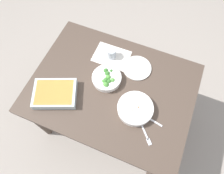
{
  "coord_description": "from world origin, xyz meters",
  "views": [
    {
      "loc": [
        0.25,
        -0.6,
        2.09
      ],
      "look_at": [
        0.0,
        0.0,
        0.74
      ],
      "focal_mm": 32.45,
      "sensor_mm": 36.0,
      "label": 1
    }
  ],
  "objects_px": {
    "broccoli_bowl": "(107,78)",
    "side_plate": "(137,68)",
    "stew_bowl": "(135,108)",
    "spoon_by_broccoli": "(110,68)",
    "spoon_by_stew": "(147,117)",
    "baking_dish": "(55,94)",
    "fork_on_table": "(146,134)",
    "drink_cup": "(112,54)"
  },
  "relations": [
    {
      "from": "baking_dish",
      "to": "fork_on_table",
      "type": "distance_m",
      "value": 0.69
    },
    {
      "from": "side_plate",
      "to": "spoon_by_stew",
      "type": "height_order",
      "value": "side_plate"
    },
    {
      "from": "broccoli_bowl",
      "to": "baking_dish",
      "type": "distance_m",
      "value": 0.39
    },
    {
      "from": "drink_cup",
      "to": "side_plate",
      "type": "height_order",
      "value": "drink_cup"
    },
    {
      "from": "stew_bowl",
      "to": "spoon_by_broccoli",
      "type": "distance_m",
      "value": 0.38
    },
    {
      "from": "broccoli_bowl",
      "to": "baking_dish",
      "type": "relative_size",
      "value": 0.61
    },
    {
      "from": "spoon_by_stew",
      "to": "side_plate",
      "type": "bearing_deg",
      "value": 119.71
    },
    {
      "from": "side_plate",
      "to": "spoon_by_broccoli",
      "type": "height_order",
      "value": "side_plate"
    },
    {
      "from": "broccoli_bowl",
      "to": "stew_bowl",
      "type": "bearing_deg",
      "value": -27.63
    },
    {
      "from": "drink_cup",
      "to": "broccoli_bowl",
      "type": "bearing_deg",
      "value": -76.75
    },
    {
      "from": "stew_bowl",
      "to": "baking_dish",
      "type": "bearing_deg",
      "value": -168.77
    },
    {
      "from": "spoon_by_stew",
      "to": "fork_on_table",
      "type": "xyz_separation_m",
      "value": [
        0.03,
        -0.12,
        -0.0
      ]
    },
    {
      "from": "drink_cup",
      "to": "side_plate",
      "type": "relative_size",
      "value": 0.39
    },
    {
      "from": "spoon_by_stew",
      "to": "spoon_by_broccoli",
      "type": "height_order",
      "value": "same"
    },
    {
      "from": "broccoli_bowl",
      "to": "side_plate",
      "type": "xyz_separation_m",
      "value": [
        0.18,
        0.18,
        -0.03
      ]
    },
    {
      "from": "spoon_by_stew",
      "to": "broccoli_bowl",
      "type": "bearing_deg",
      "value": 156.49
    },
    {
      "from": "fork_on_table",
      "to": "side_plate",
      "type": "bearing_deg",
      "value": 115.76
    },
    {
      "from": "drink_cup",
      "to": "fork_on_table",
      "type": "height_order",
      "value": "drink_cup"
    },
    {
      "from": "broccoli_bowl",
      "to": "spoon_by_broccoli",
      "type": "bearing_deg",
      "value": 98.94
    },
    {
      "from": "stew_bowl",
      "to": "broccoli_bowl",
      "type": "relative_size",
      "value": 1.14
    },
    {
      "from": "baking_dish",
      "to": "spoon_by_stew",
      "type": "bearing_deg",
      "value": 8.0
    },
    {
      "from": "baking_dish",
      "to": "spoon_by_broccoli",
      "type": "xyz_separation_m",
      "value": [
        0.28,
        0.36,
        -0.03
      ]
    },
    {
      "from": "broccoli_bowl",
      "to": "baking_dish",
      "type": "height_order",
      "value": "broccoli_bowl"
    },
    {
      "from": "baking_dish",
      "to": "drink_cup",
      "type": "height_order",
      "value": "drink_cup"
    },
    {
      "from": "stew_bowl",
      "to": "broccoli_bowl",
      "type": "xyz_separation_m",
      "value": [
        -0.27,
        0.14,
        -0.0
      ]
    },
    {
      "from": "side_plate",
      "to": "fork_on_table",
      "type": "bearing_deg",
      "value": -64.24
    },
    {
      "from": "baking_dish",
      "to": "side_plate",
      "type": "relative_size",
      "value": 1.64
    },
    {
      "from": "broccoli_bowl",
      "to": "spoon_by_broccoli",
      "type": "xyz_separation_m",
      "value": [
        -0.02,
        0.11,
        -0.03
      ]
    },
    {
      "from": "side_plate",
      "to": "fork_on_table",
      "type": "distance_m",
      "value": 0.51
    },
    {
      "from": "baking_dish",
      "to": "side_plate",
      "type": "bearing_deg",
      "value": 43.24
    },
    {
      "from": "broccoli_bowl",
      "to": "fork_on_table",
      "type": "height_order",
      "value": "broccoli_bowl"
    },
    {
      "from": "stew_bowl",
      "to": "fork_on_table",
      "type": "distance_m",
      "value": 0.19
    },
    {
      "from": "broccoli_bowl",
      "to": "spoon_by_broccoli",
      "type": "height_order",
      "value": "broccoli_bowl"
    },
    {
      "from": "baking_dish",
      "to": "broccoli_bowl",
      "type": "bearing_deg",
      "value": 41.2
    },
    {
      "from": "baking_dish",
      "to": "spoon_by_broccoli",
      "type": "relative_size",
      "value": 2.06
    },
    {
      "from": "broccoli_bowl",
      "to": "drink_cup",
      "type": "height_order",
      "value": "drink_cup"
    },
    {
      "from": "spoon_by_stew",
      "to": "spoon_by_broccoli",
      "type": "bearing_deg",
      "value": 145.4
    },
    {
      "from": "stew_bowl",
      "to": "drink_cup",
      "type": "bearing_deg",
      "value": 132.32
    },
    {
      "from": "stew_bowl",
      "to": "fork_on_table",
      "type": "xyz_separation_m",
      "value": [
        0.12,
        -0.13,
        -0.03
      ]
    },
    {
      "from": "fork_on_table",
      "to": "stew_bowl",
      "type": "bearing_deg",
      "value": 132.82
    },
    {
      "from": "broccoli_bowl",
      "to": "spoon_by_stew",
      "type": "distance_m",
      "value": 0.41
    },
    {
      "from": "broccoli_bowl",
      "to": "spoon_by_broccoli",
      "type": "relative_size",
      "value": 1.25
    }
  ]
}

